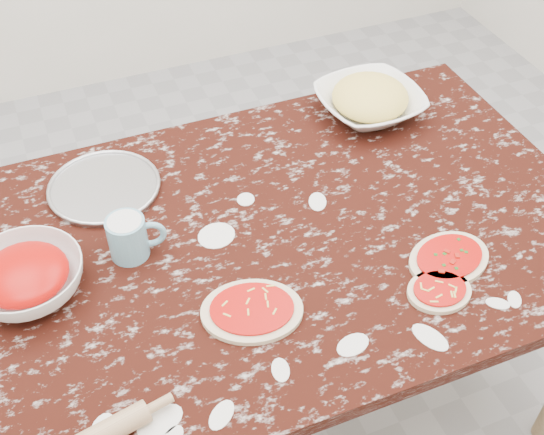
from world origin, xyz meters
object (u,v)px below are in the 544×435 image
at_px(cheese_bowl, 369,103).
at_px(flour_mug, 129,237).
at_px(worktable, 272,256).
at_px(pizza_tray, 104,188).
at_px(sauce_bowl, 26,279).

height_order(cheese_bowl, flour_mug, flour_mug).
bearing_deg(worktable, pizza_tray, 138.26).
bearing_deg(sauce_bowl, pizza_tray, 50.73).
distance_m(pizza_tray, cheese_bowl, 0.79).
height_order(pizza_tray, flour_mug, flour_mug).
bearing_deg(worktable, cheese_bowl, 38.15).
height_order(worktable, flour_mug, flour_mug).
bearing_deg(cheese_bowl, worktable, -141.85).
xyz_separation_m(pizza_tray, sauce_bowl, (-0.22, -0.27, 0.03)).
relative_size(worktable, cheese_bowl, 5.45).
xyz_separation_m(cheese_bowl, flour_mug, (-0.77, -0.29, 0.02)).
xyz_separation_m(sauce_bowl, flour_mug, (0.24, 0.03, 0.01)).
bearing_deg(pizza_tray, worktable, -41.74).
height_order(sauce_bowl, flour_mug, flour_mug).
height_order(worktable, cheese_bowl, cheese_bowl).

